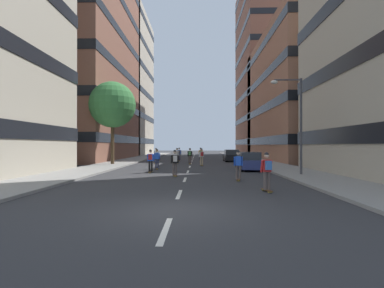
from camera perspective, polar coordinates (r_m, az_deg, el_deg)
The scene contains 23 objects.
ground_plane at distance 33.83m, azimuth -0.10°, elevation -3.79°, with size 149.62×149.62×0.00m, color #333335.
sidewalk_left at distance 38.00m, azimuth -12.42°, elevation -3.29°, with size 3.75×68.58×0.14m, color gray.
sidewalk_right at distance 37.65m, azimuth 12.56°, elevation -3.32°, with size 3.75×68.58×0.14m, color gray.
lane_markings at distance 34.39m, azimuth -0.08°, elevation -3.73°, with size 0.16×57.20×0.01m.
building_left_mid at distance 46.73m, azimuth -22.99°, elevation 18.86°, with size 14.74×22.54×34.56m.
building_left_far at distance 62.93m, azimuth -15.87°, elevation 11.53°, with size 14.74×17.09×29.67m.
building_right_mid at distance 44.09m, azimuth 23.60°, elevation 8.97°, with size 14.74×23.41×18.10m.
building_right_far at distance 63.33m, azimuth 16.95°, elevation 14.84°, with size 14.74×19.58×36.95m.
parked_car_near at distance 23.92m, azimuth 11.62°, elevation -3.58°, with size 1.82×4.40×1.52m.
parked_car_mid at distance 36.30m, azimuth 8.06°, elevation -2.44°, with size 1.82×4.40×1.52m.
street_tree_near at distance 30.51m, azimuth -16.01°, elevation 7.72°, with size 4.81×4.81×8.60m.
streetlamp_right at distance 20.19m, azimuth 20.50°, elevation 5.58°, with size 2.13×0.30×6.50m.
skater_0 at distance 31.62m, azimuth -3.09°, elevation -2.20°, with size 0.55×0.92×1.78m.
skater_1 at distance 24.27m, azimuth -7.21°, elevation -2.86°, with size 0.56×0.92×1.78m.
skater_2 at distance 21.32m, azimuth -8.52°, elevation -3.14°, with size 0.53×0.90×1.78m.
skater_3 at distance 18.68m, azimuth -3.54°, elevation -3.56°, with size 0.57×0.92×1.78m.
skater_4 at distance 30.83m, azimuth -0.44°, elevation -2.25°, with size 0.55×0.91×1.78m.
skater_5 at distance 35.97m, azimuth 1.78°, elevation -1.96°, with size 0.55×0.92×1.78m.
skater_6 at distance 12.95m, azimuth 15.15°, elevation -5.02°, with size 0.56×0.92×1.78m.
skater_7 at distance 16.63m, azimuth 9.48°, elevation -4.07°, with size 0.55×0.92×1.78m.
skater_8 at distance 36.75m, azimuth -2.65°, elevation -1.93°, with size 0.53×0.90×1.78m.
skater_9 at distance 28.36m, azimuth 1.99°, elevation -2.42°, with size 0.57×0.92×1.78m.
skater_10 at distance 31.83m, azimuth -7.41°, elevation -2.24°, with size 0.57×0.92×1.78m.
Camera 1 is at (0.81, -8.81, 2.09)m, focal length 25.96 mm.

